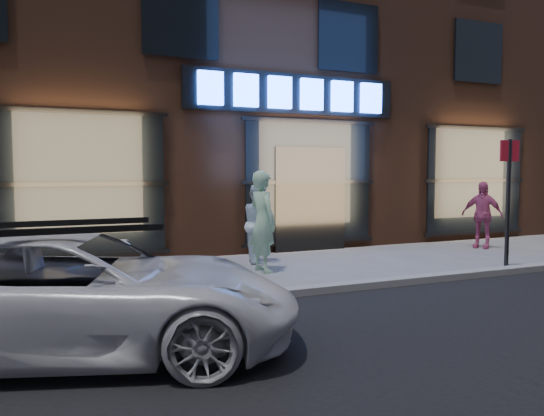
{
  "coord_description": "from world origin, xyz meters",
  "views": [
    {
      "loc": [
        -5.67,
        -7.01,
        1.86
      ],
      "look_at": [
        -1.97,
        1.6,
        1.2
      ],
      "focal_mm": 35.0,
      "sensor_mm": 36.0,
      "label": 1
    }
  ],
  "objects_px": {
    "white_suv": "(76,293)",
    "man_bowtie": "(263,221)",
    "sign_post": "(508,192)",
    "man_cap": "(259,223)",
    "passerby": "(482,215)"
  },
  "relations": [
    {
      "from": "white_suv",
      "to": "man_bowtie",
      "type": "bearing_deg",
      "value": -28.1
    },
    {
      "from": "sign_post",
      "to": "white_suv",
      "type": "bearing_deg",
      "value": -158.03
    },
    {
      "from": "man_cap",
      "to": "passerby",
      "type": "height_order",
      "value": "passerby"
    },
    {
      "from": "man_cap",
      "to": "passerby",
      "type": "bearing_deg",
      "value": -78.79
    },
    {
      "from": "man_bowtie",
      "to": "passerby",
      "type": "distance_m",
      "value": 6.04
    },
    {
      "from": "man_cap",
      "to": "white_suv",
      "type": "height_order",
      "value": "man_cap"
    },
    {
      "from": "man_bowtie",
      "to": "white_suv",
      "type": "xyz_separation_m",
      "value": [
        -3.41,
        -3.35,
        -0.3
      ]
    },
    {
      "from": "passerby",
      "to": "white_suv",
      "type": "xyz_separation_m",
      "value": [
        -9.4,
        -4.05,
        -0.18
      ]
    },
    {
      "from": "white_suv",
      "to": "sign_post",
      "type": "xyz_separation_m",
      "value": [
        7.63,
        1.65,
        0.85
      ]
    },
    {
      "from": "man_cap",
      "to": "white_suv",
      "type": "xyz_separation_m",
      "value": [
        -3.71,
        -4.3,
        -0.17
      ]
    },
    {
      "from": "passerby",
      "to": "white_suv",
      "type": "height_order",
      "value": "passerby"
    },
    {
      "from": "passerby",
      "to": "man_cap",
      "type": "bearing_deg",
      "value": -123.92
    },
    {
      "from": "man_bowtie",
      "to": "man_cap",
      "type": "relative_size",
      "value": 1.17
    },
    {
      "from": "passerby",
      "to": "sign_post",
      "type": "bearing_deg",
      "value": -67.85
    },
    {
      "from": "man_bowtie",
      "to": "white_suv",
      "type": "distance_m",
      "value": 4.78
    }
  ]
}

